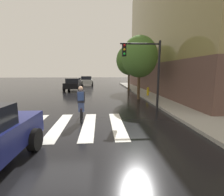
# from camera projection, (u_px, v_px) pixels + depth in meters

# --- Properties ---
(ground_plane) EXTENTS (120.00, 120.00, 0.00)m
(ground_plane) POSITION_uv_depth(u_px,v_px,m) (62.00, 126.00, 7.16)
(ground_plane) COLOR black
(crosswalk_stripes) EXTENTS (5.68, 3.74, 0.01)m
(crosswalk_stripes) POSITION_uv_depth(u_px,v_px,m) (60.00, 126.00, 7.15)
(crosswalk_stripes) COLOR silver
(crosswalk_stripes) RESTS_ON ground
(sedan_mid) EXTENTS (2.14, 4.45, 1.53)m
(sedan_mid) POSITION_uv_depth(u_px,v_px,m) (74.00, 84.00, 20.99)
(sedan_mid) COLOR black
(sedan_mid) RESTS_ON ground
(sedan_far) EXTENTS (2.41, 4.73, 1.59)m
(sedan_far) POSITION_uv_depth(u_px,v_px,m) (86.00, 81.00, 27.57)
(sedan_far) COLOR silver
(sedan_far) RESTS_ON ground
(cyclist) EXTENTS (0.37, 1.71, 1.69)m
(cyclist) POSITION_uv_depth(u_px,v_px,m) (81.00, 104.00, 7.83)
(cyclist) COLOR black
(cyclist) RESTS_ON ground
(traffic_light_near) EXTENTS (2.47, 0.28, 4.20)m
(traffic_light_near) POSITION_uv_depth(u_px,v_px,m) (146.00, 63.00, 9.84)
(traffic_light_near) COLOR black
(traffic_light_near) RESTS_ON ground
(fire_hydrant) EXTENTS (0.33, 0.22, 0.78)m
(fire_hydrant) POSITION_uv_depth(u_px,v_px,m) (148.00, 91.00, 15.18)
(fire_hydrant) COLOR gold
(fire_hydrant) RESTS_ON sidewalk
(street_tree_near) EXTENTS (2.98, 2.98, 5.29)m
(street_tree_near) POSITION_uv_depth(u_px,v_px,m) (139.00, 57.00, 13.46)
(street_tree_near) COLOR #4C3823
(street_tree_near) RESTS_ON ground
(street_tree_mid) EXTENTS (3.10, 3.10, 5.52)m
(street_tree_mid) POSITION_uv_depth(u_px,v_px,m) (129.00, 60.00, 19.73)
(street_tree_mid) COLOR #4C3823
(street_tree_mid) RESTS_ON ground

